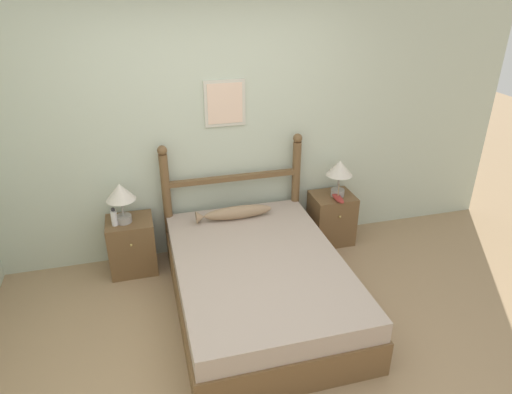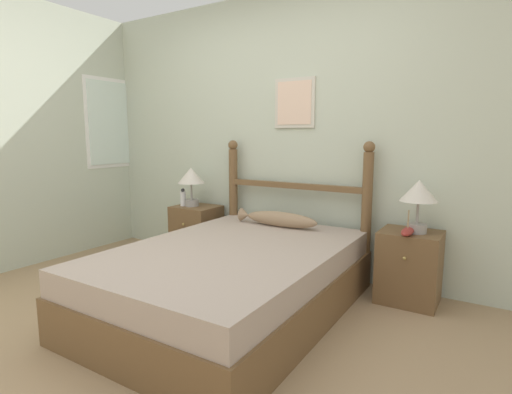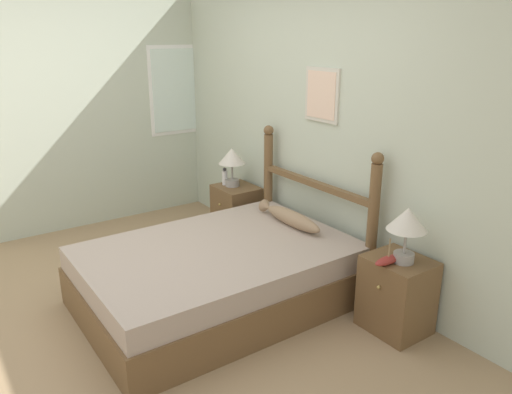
{
  "view_description": "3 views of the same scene",
  "coord_description": "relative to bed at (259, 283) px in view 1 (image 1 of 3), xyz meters",
  "views": [
    {
      "loc": [
        -0.67,
        -2.47,
        2.66
      ],
      "look_at": [
        0.25,
        0.95,
        0.91
      ],
      "focal_mm": 32.0,
      "sensor_mm": 36.0,
      "label": 1
    },
    {
      "loc": [
        1.78,
        -1.61,
        1.26
      ],
      "look_at": [
        0.16,
        0.99,
        0.79
      ],
      "focal_mm": 28.0,
      "sensor_mm": 36.0,
      "label": 2
    },
    {
      "loc": [
        3.23,
        -1.14,
        2.04
      ],
      "look_at": [
        0.23,
        0.96,
        0.83
      ],
      "focal_mm": 35.0,
      "sensor_mm": 36.0,
      "label": 3
    }
  ],
  "objects": [
    {
      "name": "table_lamp_right",
      "position": [
        1.09,
        0.83,
        0.6
      ],
      "size": [
        0.27,
        0.27,
        0.39
      ],
      "color": "gray",
      "rests_on": "nightstand_right"
    },
    {
      "name": "ground_plane",
      "position": [
        -0.18,
        -0.63,
        -0.24
      ],
      "size": [
        16.0,
        16.0,
        0.0
      ],
      "primitive_type": "plane",
      "color": "#9E7F5B"
    },
    {
      "name": "nightstand_right",
      "position": [
        1.05,
        0.85,
        0.04
      ],
      "size": [
        0.44,
        0.4,
        0.55
      ],
      "color": "brown",
      "rests_on": "ground_plane"
    },
    {
      "name": "bed",
      "position": [
        0.0,
        0.0,
        0.0
      ],
      "size": [
        1.42,
        2.04,
        0.48
      ],
      "color": "brown",
      "rests_on": "ground_plane"
    },
    {
      "name": "bottle",
      "position": [
        -1.17,
        0.79,
        0.39
      ],
      "size": [
        0.06,
        0.06,
        0.18
      ],
      "color": "white",
      "rests_on": "nightstand_left"
    },
    {
      "name": "wall_back",
      "position": [
        -0.18,
        1.1,
        1.04
      ],
      "size": [
        6.4,
        0.08,
        2.55
      ],
      "color": "beige",
      "rests_on": "ground_plane"
    },
    {
      "name": "table_lamp_left",
      "position": [
        -1.09,
        0.83,
        0.6
      ],
      "size": [
        0.27,
        0.27,
        0.39
      ],
      "color": "gray",
      "rests_on": "nightstand_left"
    },
    {
      "name": "nightstand_left",
      "position": [
        -1.05,
        0.85,
        0.04
      ],
      "size": [
        0.44,
        0.4,
        0.55
      ],
      "color": "brown",
      "rests_on": "ground_plane"
    },
    {
      "name": "fish_pillow",
      "position": [
        -0.04,
        0.75,
        0.31
      ],
      "size": [
        0.75,
        0.13,
        0.13
      ],
      "color": "#997A5B",
      "rests_on": "bed"
    },
    {
      "name": "model_boat",
      "position": [
        1.04,
        0.73,
        0.34
      ],
      "size": [
        0.08,
        0.25,
        0.18
      ],
      "color": "maroon",
      "rests_on": "nightstand_right"
    },
    {
      "name": "headboard",
      "position": [
        0.0,
        0.98,
        0.42
      ],
      "size": [
        1.43,
        0.09,
        1.22
      ],
      "color": "brown",
      "rests_on": "ground_plane"
    }
  ]
}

